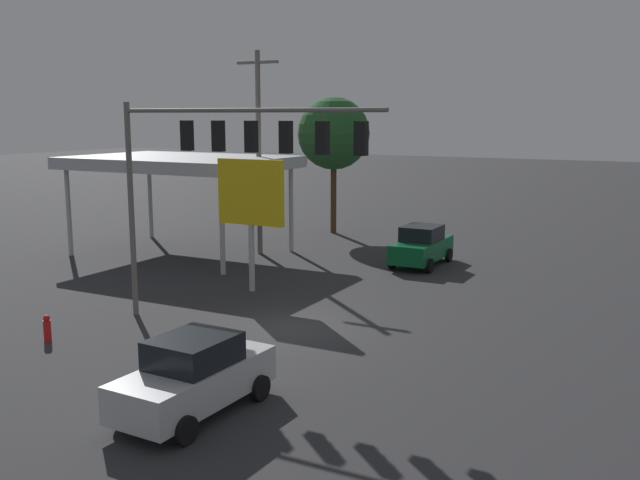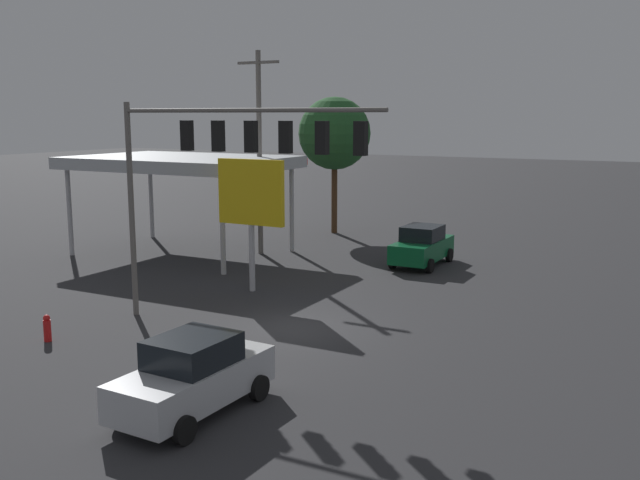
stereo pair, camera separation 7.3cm
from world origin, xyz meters
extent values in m
plane|color=#2D2D30|center=(0.00, 0.00, 0.00)|extent=(200.00, 200.00, 0.00)
cylinder|color=slate|center=(5.91, 1.18, 3.81)|extent=(0.20, 0.20, 7.62)
cylinder|color=slate|center=(1.02, 1.18, 7.32)|extent=(9.77, 0.14, 0.14)
cube|color=black|center=(3.32, 1.18, 6.50)|extent=(0.36, 0.28, 1.00)
sphere|color=#360505|center=(3.32, 0.99, 6.80)|extent=(0.22, 0.22, 0.22)
sphere|color=#392305|center=(3.32, 0.99, 6.50)|extent=(0.22, 0.22, 0.22)
sphere|color=#41FF6B|center=(3.32, 0.99, 6.20)|extent=(0.22, 0.22, 0.22)
cube|color=black|center=(2.05, 1.18, 6.50)|extent=(0.36, 0.28, 1.00)
sphere|color=#360505|center=(2.05, 0.99, 6.80)|extent=(0.22, 0.22, 0.22)
sphere|color=#392305|center=(2.05, 0.99, 6.50)|extent=(0.22, 0.22, 0.22)
sphere|color=#41FF6B|center=(2.05, 0.99, 6.20)|extent=(0.22, 0.22, 0.22)
cube|color=black|center=(0.78, 1.18, 6.50)|extent=(0.36, 0.28, 1.00)
sphere|color=#360505|center=(0.78, 0.99, 6.80)|extent=(0.22, 0.22, 0.22)
sphere|color=#392305|center=(0.78, 0.99, 6.50)|extent=(0.22, 0.22, 0.22)
sphere|color=#41FF6B|center=(0.78, 0.99, 6.20)|extent=(0.22, 0.22, 0.22)
cube|color=black|center=(-0.49, 1.18, 6.50)|extent=(0.36, 0.28, 1.00)
sphere|color=#360505|center=(-0.49, 0.99, 6.80)|extent=(0.22, 0.22, 0.22)
sphere|color=#392305|center=(-0.49, 0.99, 6.50)|extent=(0.22, 0.22, 0.22)
sphere|color=#41FF6B|center=(-0.49, 0.99, 6.20)|extent=(0.22, 0.22, 0.22)
cube|color=black|center=(-1.76, 1.18, 6.50)|extent=(0.36, 0.28, 1.00)
sphere|color=#360505|center=(-1.76, 0.99, 6.80)|extent=(0.22, 0.22, 0.22)
sphere|color=#392305|center=(-1.76, 0.99, 6.50)|extent=(0.22, 0.22, 0.22)
sphere|color=#41FF6B|center=(-1.76, 0.99, 6.20)|extent=(0.22, 0.22, 0.22)
cube|color=black|center=(-3.03, 1.18, 6.50)|extent=(0.36, 0.28, 1.00)
sphere|color=#360505|center=(-3.03, 0.99, 6.80)|extent=(0.22, 0.22, 0.22)
sphere|color=#392305|center=(-3.03, 0.99, 6.50)|extent=(0.22, 0.22, 0.22)
sphere|color=#41FF6B|center=(-3.03, 0.99, 6.20)|extent=(0.22, 0.22, 0.22)
cylinder|color=slate|center=(8.16, -10.74, 5.18)|extent=(0.26, 0.26, 10.37)
cube|color=slate|center=(8.16, -10.74, 9.77)|extent=(2.40, 0.14, 0.14)
cube|color=#B2B7BC|center=(11.78, -8.88, 4.77)|extent=(10.79, 7.41, 0.60)
cube|color=red|center=(11.78, -12.60, 4.77)|extent=(10.79, 0.06, 0.36)
cylinder|color=#B7B7BC|center=(6.99, -11.98, 2.23)|extent=(0.24, 0.24, 4.47)
cylinder|color=#B7B7BC|center=(16.58, -11.98, 2.23)|extent=(0.24, 0.24, 4.47)
cylinder|color=#B7B7BC|center=(6.99, -5.77, 2.23)|extent=(0.24, 0.24, 4.47)
cylinder|color=#B7B7BC|center=(16.58, -5.77, 2.23)|extent=(0.24, 0.24, 4.47)
cylinder|color=#B7B7BC|center=(4.12, -3.79, 2.71)|extent=(0.24, 0.24, 5.42)
cube|color=yellow|center=(4.12, -3.79, 4.10)|extent=(3.02, 0.24, 2.66)
cube|color=black|center=(4.12, -3.92, 4.10)|extent=(2.12, 0.04, 0.93)
cube|color=#0C592D|center=(-0.32, -11.91, 0.78)|extent=(1.81, 4.40, 0.90)
cube|color=black|center=(-0.32, -11.91, 1.58)|extent=(1.66, 2.00, 0.70)
cylinder|color=black|center=(-1.23, -10.48, 0.33)|extent=(0.22, 0.66, 0.66)
cylinder|color=black|center=(0.61, -10.48, 0.33)|extent=(0.22, 0.66, 0.66)
cylinder|color=black|center=(-1.24, -13.34, 0.33)|extent=(0.22, 0.66, 0.66)
cylinder|color=black|center=(0.60, -13.34, 0.33)|extent=(0.22, 0.66, 0.66)
cube|color=silver|center=(-1.38, 7.15, 0.78)|extent=(1.98, 4.47, 0.90)
cube|color=black|center=(-1.38, 7.15, 1.58)|extent=(1.74, 2.07, 0.70)
cylinder|color=black|center=(-2.24, 8.62, 0.33)|extent=(0.25, 0.67, 0.66)
cylinder|color=black|center=(-0.40, 8.54, 0.33)|extent=(0.25, 0.67, 0.66)
cylinder|color=black|center=(-2.36, 5.76, 0.33)|extent=(0.25, 0.67, 0.66)
cylinder|color=black|center=(-0.52, 5.68, 0.33)|extent=(0.25, 0.67, 0.66)
cylinder|color=#4C331E|center=(7.77, -18.51, 2.27)|extent=(0.36, 0.36, 4.55)
sphere|color=#235628|center=(7.77, -18.51, 6.07)|extent=(4.37, 4.37, 4.37)
cylinder|color=red|center=(6.25, 4.90, 0.35)|extent=(0.24, 0.24, 0.70)
sphere|color=red|center=(6.25, 4.90, 0.77)|extent=(0.22, 0.22, 0.22)
camera|label=1|loc=(-11.73, 20.24, 7.18)|focal=40.00mm
camera|label=2|loc=(-11.79, 20.21, 7.18)|focal=40.00mm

